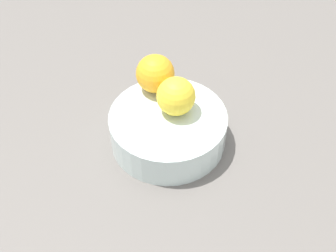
% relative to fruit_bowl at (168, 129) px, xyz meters
% --- Properties ---
extents(ground_plane, '(1.10, 1.10, 0.02)m').
position_rel_fruit_bowl_xyz_m(ground_plane, '(0.00, 0.00, -0.04)').
color(ground_plane, '#66605B').
extents(fruit_bowl, '(0.19, 0.19, 0.06)m').
position_rel_fruit_bowl_xyz_m(fruit_bowl, '(0.00, 0.00, 0.00)').
color(fruit_bowl, silver).
rests_on(fruit_bowl, ground_plane).
extents(orange_in_bowl_0, '(0.06, 0.06, 0.06)m').
position_rel_fruit_bowl_xyz_m(orange_in_bowl_0, '(-0.01, -0.01, 0.06)').
color(orange_in_bowl_0, yellow).
rests_on(orange_in_bowl_0, fruit_bowl).
extents(orange_in_bowl_1, '(0.06, 0.06, 0.06)m').
position_rel_fruit_bowl_xyz_m(orange_in_bowl_1, '(0.01, -0.07, 0.06)').
color(orange_in_bowl_1, '#F9A823').
rests_on(orange_in_bowl_1, fruit_bowl).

